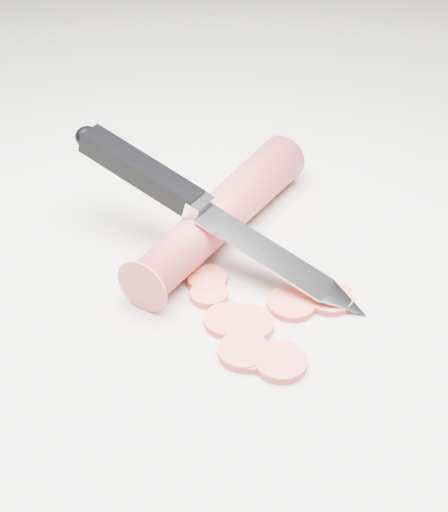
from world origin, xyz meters
name	(u,v)px	position (x,y,z in m)	size (l,w,h in m)	color
ground	(220,269)	(0.00, 0.00, 0.00)	(2.40, 2.40, 0.00)	beige
carrot	(222,214)	(0.02, 0.04, 0.02)	(0.04, 0.04, 0.23)	#BD3A3B
carrot_slice_0	(247,324)	(-0.01, -0.07, 0.00)	(0.04, 0.04, 0.01)	#DF5741
carrot_slice_1	(280,362)	(0.00, -0.12, 0.00)	(0.04, 0.04, 0.01)	#DF5741
carrot_slice_2	(207,279)	(-0.02, -0.01, 0.00)	(0.03, 0.03, 0.01)	#DF5741
carrot_slice_3	(209,295)	(-0.02, -0.03, 0.00)	(0.03, 0.03, 0.01)	#DF5741
carrot_slice_4	(328,298)	(0.06, -0.07, 0.00)	(0.04, 0.04, 0.01)	#DF5741
carrot_slice_5	(228,321)	(-0.02, -0.06, 0.00)	(0.04, 0.04, 0.01)	#DF5741
carrot_slice_6	(253,357)	(-0.02, -0.10, 0.00)	(0.03, 0.03, 0.01)	#DF5741
carrot_slice_7	(292,304)	(0.03, -0.06, 0.00)	(0.04, 0.04, 0.01)	#DF5741
carrot_slice_8	(244,352)	(-0.02, -0.10, 0.00)	(0.04, 0.04, 0.01)	#DF5741
kitchen_knife	(215,213)	(0.00, 0.01, 0.05)	(0.18, 0.24, 0.09)	silver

